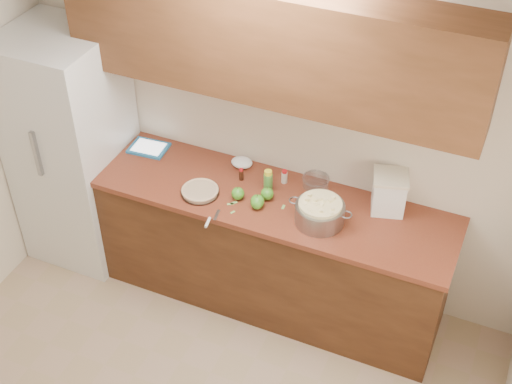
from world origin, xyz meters
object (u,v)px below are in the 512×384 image
at_px(pie, 200,191).
at_px(flour_canister, 389,192).
at_px(colander, 320,213).
at_px(tablet, 149,148).

distance_m(pie, flour_canister, 1.22).
distance_m(colander, flour_canister, 0.46).
height_order(pie, tablet, pie).
distance_m(colander, tablet, 1.40).
xyz_separation_m(pie, flour_canister, (1.17, 0.35, 0.11)).
relative_size(colander, flour_canister, 1.54).
relative_size(colander, tablet, 1.48).
distance_m(flour_canister, tablet, 1.74).
distance_m(pie, colander, 0.81).
bearing_deg(tablet, pie, -32.47).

